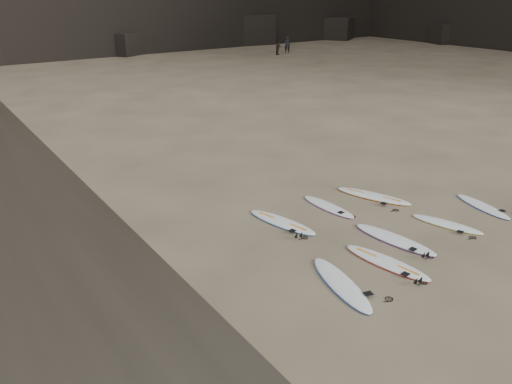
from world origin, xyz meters
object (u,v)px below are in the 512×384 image
person_a (287,45)px  person_b (279,46)px  surfboard_0 (341,284)px  surfboard_5 (282,222)px  surfboard_4 (483,206)px  surfboard_7 (373,196)px  surfboard_3 (447,224)px  surfboard_1 (387,262)px  surfboard_6 (328,206)px  surfboard_2 (394,239)px

person_a → person_b: bearing=59.0°
surfboard_0 → surfboard_5: surfboard_0 is taller
surfboard_4 → surfboard_5: bearing=167.6°
surfboard_0 → surfboard_7: size_ratio=0.99×
surfboard_3 → surfboard_5: surfboard_5 is taller
surfboard_1 → surfboard_4: (5.57, 0.66, -0.01)m
surfboard_5 → person_b: person_b is taller
surfboard_5 → person_b: 40.89m
surfboard_0 → surfboard_6: bearing=65.9°
surfboard_4 → person_b: (18.29, 35.54, 0.84)m
surfboard_2 → surfboard_3: surfboard_2 is taller
surfboard_0 → person_a: (27.27, 36.90, 0.85)m
surfboard_0 → surfboard_6: 4.77m
surfboard_2 → person_b: 42.05m
surfboard_6 → surfboard_2: bearing=-92.4°
surfboard_1 → surfboard_6: 3.86m
surfboard_5 → person_b: bearing=39.9°
surfboard_6 → person_a: (24.29, 33.17, 0.85)m
surfboard_4 → person_b: person_b is taller
surfboard_7 → surfboard_0: bearing=-166.0°
surfboard_1 → surfboard_2: size_ratio=0.96×
surfboard_7 → person_a: bearing=35.0°
surfboard_0 → person_a: bearing=68.0°
surfboard_2 → surfboard_5: size_ratio=1.04×
surfboard_7 → person_a: (22.35, 33.42, 0.85)m
surfboard_3 → surfboard_7: 2.90m
surfboard_1 → surfboard_6: size_ratio=1.13×
surfboard_4 → surfboard_7: size_ratio=0.83×
surfboard_0 → surfboard_1: size_ratio=1.03×
surfboard_3 → person_a: size_ratio=1.26×
person_a → person_b: 1.77m
surfboard_3 → surfboard_4: size_ratio=0.98×
surfboard_6 → surfboard_7: size_ratio=0.84×
surfboard_2 → surfboard_6: (-0.00, 2.89, -0.01)m
surfboard_0 → surfboard_2: size_ratio=1.00×
surfboard_5 → surfboard_7: 3.99m
surfboard_2 → person_a: size_ratio=1.52×
surfboard_5 → surfboard_7: size_ratio=0.95×
person_a → surfboard_2: bearing=94.0°
surfboard_5 → surfboard_2: bearing=-67.2°
person_a → surfboard_3: bearing=96.6°
surfboard_7 → person_a: person_a is taller
surfboard_6 → person_a: bearing=51.3°
surfboard_2 → surfboard_7: 3.27m
surfboard_3 → person_b: 41.15m
surfboard_2 → person_b: size_ratio=1.54×
surfboard_4 → surfboard_6: (-4.36, 3.01, 0.00)m
surfboard_0 → person_b: bearing=69.2°
surfboard_0 → person_b: person_b is taller
surfboard_0 → surfboard_4: 7.37m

